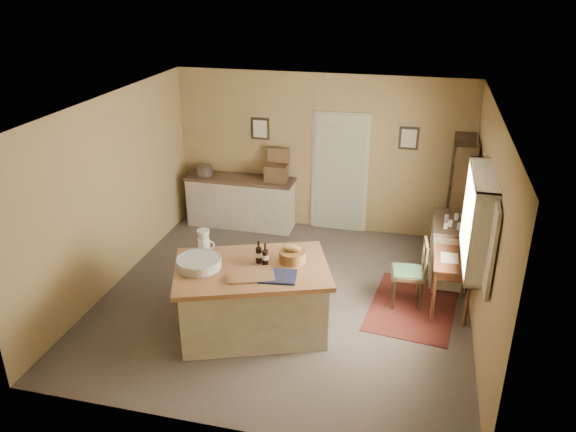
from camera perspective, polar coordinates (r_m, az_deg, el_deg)
name	(u,v)px	position (r m, az deg, el deg)	size (l,w,h in m)	color
ground	(285,298)	(7.94, -0.32, -8.33)	(5.00, 5.00, 0.00)	brown
wall_back	(320,153)	(9.61, 3.30, 6.36)	(5.00, 0.10, 2.70)	#987947
wall_front	(218,314)	(5.20, -7.13, -9.89)	(5.00, 0.10, 2.70)	#987947
wall_left	(112,193)	(8.24, -17.48, 2.26)	(0.10, 5.00, 2.70)	#987947
wall_right	(485,229)	(7.17, 19.42, -1.22)	(0.10, 5.00, 2.70)	#987947
ceiling	(284,107)	(6.89, -0.37, 11.05)	(5.00, 5.00, 0.00)	silver
door	(340,172)	(9.62, 5.28, 4.47)	(0.97, 0.06, 2.11)	#AAAA90
framed_prints	(332,133)	(9.45, 4.53, 8.37)	(2.82, 0.02, 0.38)	black
window	(482,220)	(6.90, 19.13, -0.34)	(0.25, 1.99, 1.12)	beige
work_island	(252,297)	(7.06, -3.70, -8.22)	(2.16, 1.77, 1.20)	beige
sideboard	(241,200)	(9.94, -4.77, 1.61)	(1.90, 0.54, 1.18)	beige
rug	(413,306)	(7.93, 12.56, -8.96)	(1.10, 1.60, 0.01)	#441911
writing_desk	(452,265)	(7.68, 16.36, -4.84)	(0.49, 0.81, 0.82)	#3D2011
desk_chair	(408,273)	(7.76, 12.08, -5.70)	(0.44, 0.44, 0.94)	#2F2013
right_cabinet	(449,249)	(8.58, 16.07, -3.22)	(0.53, 0.96, 0.99)	beige
shelving_unit	(462,200)	(9.08, 17.28, 1.59)	(0.33, 0.86, 1.92)	#2F2013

